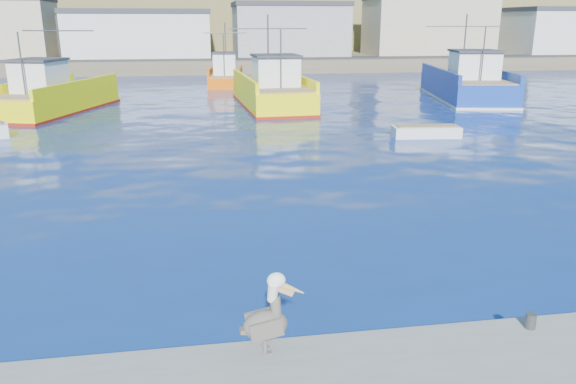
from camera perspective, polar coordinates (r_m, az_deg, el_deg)
The scene contains 9 objects.
ground at distance 13.74m, azimuth 4.55°, elevation -9.31°, with size 260.00×260.00×0.00m, color #081262.
dock_bollards at distance 10.75m, azimuth 12.23°, elevation -13.69°, with size 36.20×0.20×0.30m.
far_shore at distance 121.24m, azimuth -8.19°, elevation 18.06°, with size 200.00×81.00×24.00m.
trawler_yellow_a at distance 42.92m, azimuth -22.69°, elevation 8.90°, with size 7.37×12.38×6.57m.
trawler_yellow_b at distance 42.59m, azimuth -1.63°, elevation 10.18°, with size 5.97×12.79×6.68m.
trawler_blue at distance 49.12m, azimuth 17.67°, elevation 10.36°, with size 7.28×14.27×6.81m.
boat_orange at distance 57.20m, azimuth -6.35°, elevation 11.70°, with size 4.25×8.42×6.06m.
skiff_mid at distance 31.88m, azimuth 13.84°, elevation 5.89°, with size 3.75×1.63×0.79m.
pelican at distance 9.97m, azimuth -2.09°, elevation -12.71°, with size 1.20×0.56×1.47m.
Camera 1 is at (-3.03, -11.96, 6.04)m, focal length 35.00 mm.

